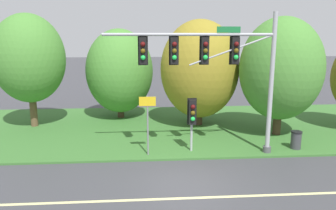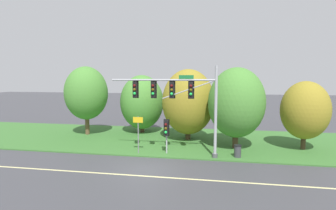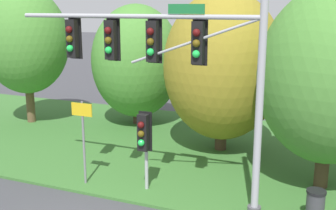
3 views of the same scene
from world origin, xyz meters
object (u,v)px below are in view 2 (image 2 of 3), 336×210
Objects in this scene: traffic_signal_mast at (179,97)px; tree_left_of_mast at (142,102)px; tree_nearest_road at (86,93)px; tree_mid_verge at (236,103)px; pedestrian_signal_near_kerb at (166,130)px; route_sign_post at (138,130)px; tree_behind_signpost at (188,102)px; tree_tall_centre at (305,110)px; trash_bin at (238,151)px.

tree_left_of_mast is (-5.06, 7.83, -1.24)m from traffic_signal_mast.
tree_nearest_road is 1.04× the size of tree_mid_verge.
pedestrian_signal_near_kerb is 0.93× the size of route_sign_post.
tree_behind_signpost is (10.66, -0.44, -0.69)m from tree_nearest_road.
tree_mid_verge is at bearing -173.81° from tree_tall_centre.
tree_nearest_road is 5.85m from tree_left_of_mast.
tree_nearest_road reaches higher than route_sign_post.
tree_mid_verge is (9.50, -4.86, 0.57)m from tree_left_of_mast.
route_sign_post is 6.58m from tree_behind_signpost.
traffic_signal_mast is 2.77× the size of route_sign_post.
trash_bin is at bearing 2.46° from route_sign_post.
tree_left_of_mast is 12.36m from trash_bin.
tree_mid_verge is 7.32× the size of trash_bin.
tree_mid_verge is at bearing 33.87° from traffic_signal_mast.
route_sign_post is 9.61m from tree_nearest_road.
route_sign_post is at bearing -177.54° from trash_bin.
tree_left_of_mast is at bearing 152.91° from tree_mid_verge.
tree_tall_centre is (20.48, -2.31, -1.05)m from tree_nearest_road.
tree_behind_signpost is at bearing 169.22° from tree_tall_centre.
tree_left_of_mast is 6.69× the size of trash_bin.
tree_nearest_road is 1.14× the size of tree_left_of_mast.
tree_behind_signpost reaches higher than pedestrian_signal_near_kerb.
tree_nearest_road is 10.69m from tree_behind_signpost.
route_sign_post is at bearing 178.54° from traffic_signal_mast.
pedestrian_signal_near_kerb is (-1.03, 0.32, -2.61)m from traffic_signal_mast.
route_sign_post is 7.78m from trash_bin.
tree_nearest_road reaches higher than tree_left_of_mast.
tree_tall_centre is (9.82, -1.87, -0.36)m from tree_behind_signpost.
trash_bin is (5.44, 0.09, -1.46)m from pedestrian_signal_near_kerb.
tree_nearest_road is at bearing 168.94° from tree_mid_verge.
traffic_signal_mast reaches higher than tree_left_of_mast.
tree_nearest_road reaches higher than tree_tall_centre.
traffic_signal_mast is 5.53m from tree_behind_signpost.
trash_bin is at bearing -150.42° from tree_tall_centre.
traffic_signal_mast is 9.41m from tree_left_of_mast.
pedestrian_signal_near_kerb is 11.24m from tree_nearest_road.
route_sign_post is 0.43× the size of tree_mid_verge.
tree_nearest_road is 15.21m from tree_mid_verge.
tree_left_of_mast is (5.43, 1.94, -1.03)m from tree_nearest_road.
tree_tall_centre is at bearing 6.19° from tree_mid_verge.
trash_bin is at bearing 5.32° from traffic_signal_mast.
traffic_signal_mast is 5.38m from tree_mid_verge.
pedestrian_signal_near_kerb is at bearing 6.20° from route_sign_post.
pedestrian_signal_near_kerb is at bearing -61.79° from tree_left_of_mast.
trash_bin is (-5.58, -3.17, -2.81)m from tree_tall_centre.
tree_left_of_mast is 1.09× the size of tree_tall_centre.
traffic_signal_mast reaches higher than pedestrian_signal_near_kerb.
tree_behind_signpost is (3.40, 5.37, 1.73)m from route_sign_post.
tree_behind_signpost is at bearing 57.64° from route_sign_post.
tree_left_of_mast is 5.76m from tree_behind_signpost.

